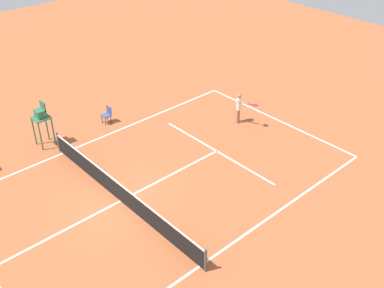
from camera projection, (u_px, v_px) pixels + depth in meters
The scene contains 7 objects.
ground_plane at pixel (121, 201), 20.00m from camera, with size 60.00×60.00×0.00m, color #AD5933.
court_lines at pixel (121, 201), 20.00m from camera, with size 10.09×21.22×0.01m.
tennis_net at pixel (120, 192), 19.73m from camera, with size 10.69×0.10×1.07m.
player_serving at pixel (240, 106), 25.17m from camera, with size 1.31×0.61×1.72m.
tennis_ball at pixel (211, 138), 24.23m from camera, with size 0.07×0.07×0.07m, color #CCE033.
umpire_chair at pixel (41, 117), 22.94m from camera, with size 0.80×0.80×2.41m.
courtside_chair_mid at pixel (107, 114), 25.42m from camera, with size 0.44×0.46×0.95m.
Camera 1 is at (-13.58, 8.15, 12.83)m, focal length 43.49 mm.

